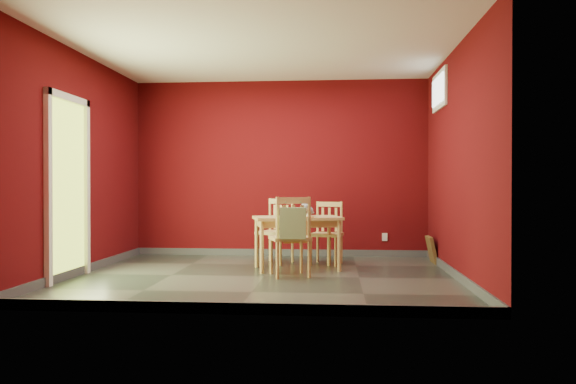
# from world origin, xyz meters

# --- Properties ---
(ground) EXTENTS (4.50, 4.50, 0.00)m
(ground) POSITION_xyz_m (0.00, 0.00, 0.00)
(ground) COLOR #2D342D
(ground) RESTS_ON ground
(room_shell) EXTENTS (4.50, 4.50, 4.50)m
(room_shell) POSITION_xyz_m (0.00, 0.00, 0.05)
(room_shell) COLOR #4A070A
(room_shell) RESTS_ON ground
(doorway) EXTENTS (0.06, 1.01, 2.13)m
(doorway) POSITION_xyz_m (-2.23, -0.40, 1.12)
(doorway) COLOR #B7D838
(doorway) RESTS_ON ground
(window) EXTENTS (0.05, 0.90, 0.50)m
(window) POSITION_xyz_m (2.23, 1.00, 2.35)
(window) COLOR white
(window) RESTS_ON room_shell
(outlet_plate) EXTENTS (0.08, 0.02, 0.12)m
(outlet_plate) POSITION_xyz_m (1.60, 1.99, 0.30)
(outlet_plate) COLOR silver
(outlet_plate) RESTS_ON room_shell
(dining_table) EXTENTS (1.22, 0.89, 0.68)m
(dining_table) POSITION_xyz_m (0.36, 0.58, 0.60)
(dining_table) COLOR tan
(dining_table) RESTS_ON ground
(table_runner) EXTENTS (0.45, 0.70, 0.32)m
(table_runner) POSITION_xyz_m (0.36, 0.48, 0.63)
(table_runner) COLOR #BC7730
(table_runner) RESTS_ON dining_table
(chair_far_left) EXTENTS (0.55, 0.55, 0.90)m
(chair_far_left) POSITION_xyz_m (0.03, 1.17, 0.46)
(chair_far_left) COLOR tan
(chair_far_left) RESTS_ON ground
(chair_far_right) EXTENTS (0.49, 0.49, 0.86)m
(chair_far_right) POSITION_xyz_m (0.74, 1.12, 0.44)
(chair_far_right) COLOR tan
(chair_far_right) RESTS_ON ground
(chair_near) EXTENTS (0.55, 0.55, 0.95)m
(chair_near) POSITION_xyz_m (0.32, 0.01, 0.49)
(chair_near) COLOR tan
(chair_near) RESTS_ON ground
(tote_bag) EXTENTS (0.30, 0.18, 0.43)m
(tote_bag) POSITION_xyz_m (0.36, -0.21, 0.65)
(tote_bag) COLOR #7B9A63
(tote_bag) RESTS_ON chair_near
(cat) EXTENTS (0.29, 0.44, 0.20)m
(cat) POSITION_xyz_m (0.47, 0.61, 0.78)
(cat) COLOR slate
(cat) RESTS_ON table_runner
(picture_frame) EXTENTS (0.13, 0.38, 0.37)m
(picture_frame) POSITION_xyz_m (2.19, 1.34, 0.19)
(picture_frame) COLOR brown
(picture_frame) RESTS_ON ground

